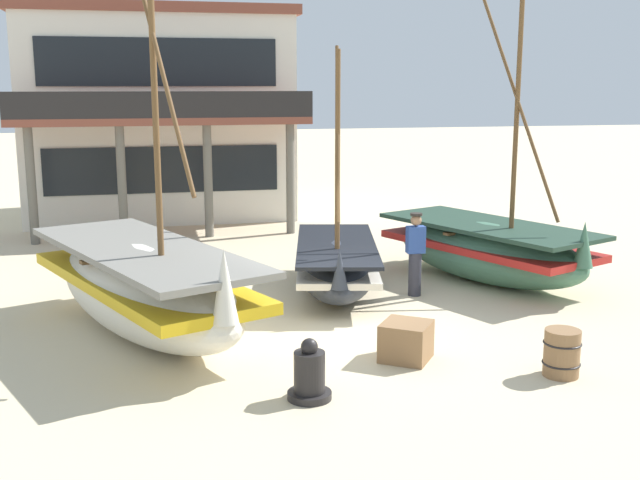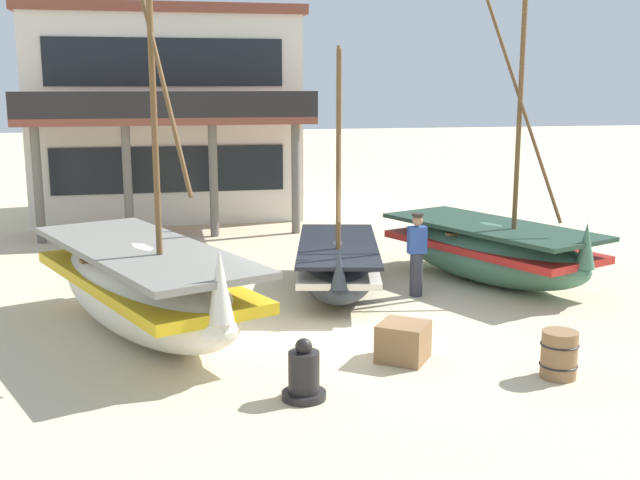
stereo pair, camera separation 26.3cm
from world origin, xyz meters
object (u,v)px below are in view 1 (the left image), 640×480
(fishing_boat_centre_large, at_px, (145,287))
(fishing_boat_far_right, at_px, (336,264))
(fisherman_by_hull, at_px, (415,255))
(fishing_boat_near_left, at_px, (488,249))
(capstan_winch, at_px, (309,376))
(wooden_barrel, at_px, (562,353))
(harbor_building_main, at_px, (159,113))
(cargo_crate, at_px, (406,341))

(fishing_boat_centre_large, bearing_deg, fishing_boat_far_right, 27.48)
(fishing_boat_far_right, relative_size, fisherman_by_hull, 2.93)
(fishing_boat_near_left, relative_size, fisherman_by_hull, 3.70)
(capstan_winch, relative_size, wooden_barrel, 1.22)
(fisherman_by_hull, xyz_separation_m, harbor_building_main, (-4.64, 11.48, 2.43))
(fishing_boat_near_left, xyz_separation_m, fishing_boat_far_right, (-3.40, -0.11, -0.13))
(fisherman_by_hull, bearing_deg, fishing_boat_near_left, 21.10)
(fisherman_by_hull, distance_m, wooden_barrel, 4.74)
(capstan_winch, height_order, harbor_building_main, harbor_building_main)
(fisherman_by_hull, distance_m, harbor_building_main, 12.61)
(wooden_barrel, bearing_deg, fishing_boat_near_left, 75.96)
(fishing_boat_near_left, distance_m, fishing_boat_centre_large, 7.54)
(fisherman_by_hull, xyz_separation_m, wooden_barrel, (0.57, -4.68, -0.48))
(fishing_boat_near_left, distance_m, fisherman_by_hull, 2.07)
(fishing_boat_far_right, xyz_separation_m, wooden_barrel, (2.05, -5.31, -0.22))
(wooden_barrel, xyz_separation_m, cargo_crate, (-1.98, 1.17, -0.05))
(cargo_crate, bearing_deg, wooden_barrel, -30.52)
(fishing_boat_far_right, xyz_separation_m, fisherman_by_hull, (1.47, -0.63, 0.26))
(capstan_winch, bearing_deg, fishing_boat_centre_large, 122.47)
(capstan_winch, bearing_deg, fishing_boat_far_right, 72.06)
(fishing_boat_centre_large, bearing_deg, cargo_crate, -28.91)
(fisherman_by_hull, relative_size, wooden_barrel, 2.41)
(fishing_boat_near_left, bearing_deg, fishing_boat_far_right, -178.09)
(wooden_barrel, xyz_separation_m, harbor_building_main, (-5.21, 16.16, 2.91))
(fishing_boat_far_right, distance_m, capstan_winch, 5.59)
(harbor_building_main, bearing_deg, fisherman_by_hull, -68.00)
(fishing_boat_far_right, bearing_deg, cargo_crate, -89.12)
(fishing_boat_far_right, height_order, cargo_crate, fishing_boat_far_right)
(fisherman_by_hull, height_order, harbor_building_main, harbor_building_main)
(fishing_boat_near_left, height_order, fishing_boat_centre_large, fishing_boat_centre_large)
(fishing_boat_far_right, bearing_deg, harbor_building_main, 106.27)
(fisherman_by_hull, relative_size, harbor_building_main, 0.20)
(fishing_boat_near_left, bearing_deg, harbor_building_main, 121.47)
(fishing_boat_near_left, height_order, capstan_winch, fishing_boat_near_left)
(fishing_boat_near_left, height_order, harbor_building_main, harbor_building_main)
(fishing_boat_near_left, xyz_separation_m, fisherman_by_hull, (-1.93, -0.75, 0.13))
(fishing_boat_near_left, relative_size, capstan_winch, 7.29)
(harbor_building_main, bearing_deg, fishing_boat_near_left, -58.53)
(fisherman_by_hull, bearing_deg, cargo_crate, -111.84)
(fishing_boat_near_left, xyz_separation_m, capstan_winch, (-5.12, -5.42, -0.37))
(wooden_barrel, bearing_deg, capstan_winch, 179.98)
(harbor_building_main, bearing_deg, fishing_boat_centre_large, -92.97)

